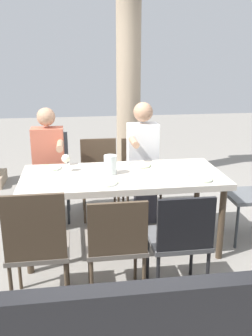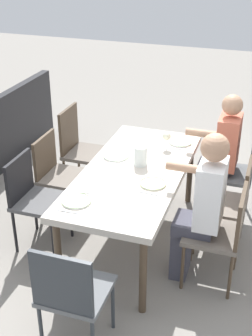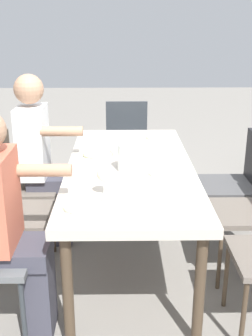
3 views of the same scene
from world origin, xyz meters
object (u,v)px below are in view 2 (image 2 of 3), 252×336
at_px(dining_table, 134,176).
at_px(wine_glass_0, 167,137).
at_px(chair_mid_north, 231,200).
at_px(chair_mid_south, 57,171).
at_px(chair_west_south, 79,145).
at_px(plate_1, 116,156).
at_px(chair_west_north, 239,168).
at_px(chair_east_north, 223,230).
at_px(plate_0, 180,142).
at_px(diner_man_white, 202,204).
at_px(diner_woman_green, 220,153).
at_px(plate_2, 153,184).
at_px(chair_east_south, 33,195).
at_px(chair_head_east, 71,291).
at_px(water_pitcher, 141,157).
at_px(plate_3, 76,201).

height_order(dining_table, wine_glass_0, wine_glass_0).
xyz_separation_m(chair_mid_north, chair_mid_south, (0.00, -1.69, 0.00)).
height_order(chair_west_south, plate_1, chair_west_south).
relative_size(chair_west_north, chair_east_north, 1.11).
bearing_deg(chair_east_north, plate_0, -149.91).
distance_m(dining_table, diner_man_white, 0.73).
relative_size(chair_west_south, chair_mid_south, 1.10).
bearing_deg(diner_woman_green, plate_2, -24.85).
height_order(chair_east_south, chair_head_east, chair_head_east).
bearing_deg(plate_1, chair_mid_north, 88.13).
bearing_deg(chair_mid_south, chair_west_south, -179.09).
xyz_separation_m(chair_mid_south, chair_head_east, (1.52, 0.84, 0.01)).
xyz_separation_m(plate_0, water_pitcher, (0.58, -0.23, 0.07)).
bearing_deg(plate_0, chair_west_north, 93.34).
relative_size(diner_man_white, plate_0, 5.77).
bearing_deg(chair_head_east, chair_west_south, -157.73).
bearing_deg(chair_west_north, diner_woman_green, -89.12).
height_order(chair_mid_north, chair_east_south, chair_mid_north).
xyz_separation_m(chair_head_east, plate_1, (-1.56, -0.24, 0.23)).
distance_m(diner_woman_green, plate_0, 0.40).
distance_m(chair_east_south, plate_0, 1.52).
bearing_deg(chair_west_north, water_pitcher, -53.60).
height_order(chair_mid_north, chair_head_east, chair_head_east).
bearing_deg(chair_mid_north, chair_west_north, 179.33).
xyz_separation_m(chair_head_east, plate_2, (-1.16, 0.23, 0.23)).
bearing_deg(plate_0, chair_mid_south, -64.47).
height_order(chair_mid_south, wine_glass_0, wine_glass_0).
xyz_separation_m(wine_glass_0, plate_1, (0.32, -0.40, -0.11)).
xyz_separation_m(chair_west_south, plate_2, (0.93, 1.08, 0.21)).
distance_m(wine_glass_0, plate_3, 1.26).
relative_size(chair_east_north, diner_man_white, 0.66).
height_order(chair_mid_north, diner_man_white, diner_man_white).
height_order(chair_west_north, chair_east_north, chair_west_north).
distance_m(wine_glass_0, plate_1, 0.53).
relative_size(chair_west_north, chair_head_east, 1.07).
relative_size(chair_head_east, plate_0, 3.93).
distance_m(chair_head_east, plate_1, 1.59).
xyz_separation_m(dining_table, chair_east_north, (0.32, 0.84, -0.17)).
relative_size(dining_table, plate_3, 8.04).
bearing_deg(diner_man_white, chair_east_south, -89.89).
bearing_deg(chair_mid_north, diner_woman_green, -161.18).
bearing_deg(wine_glass_0, water_pitcher, -18.14).
bearing_deg(chair_head_east, dining_table, 180.00).
bearing_deg(chair_mid_north, plate_1, -91.87).
relative_size(chair_mid_north, plate_3, 3.77).
relative_size(chair_west_north, plate_0, 4.22).
distance_m(chair_east_south, plate_2, 1.11).
height_order(plate_1, water_pitcher, water_pitcher).
distance_m(chair_east_south, water_pitcher, 1.02).
relative_size(chair_mid_north, diner_woman_green, 0.68).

